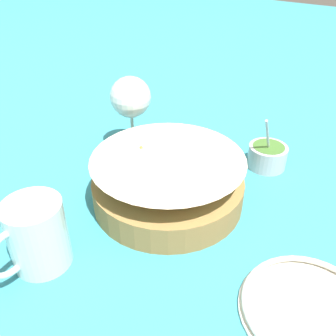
% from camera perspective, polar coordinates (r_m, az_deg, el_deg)
% --- Properties ---
extents(ground_plane, '(4.00, 4.00, 0.00)m').
position_cam_1_polar(ground_plane, '(0.63, 0.77, -7.51)').
color(ground_plane, teal).
extents(food_basket, '(0.26, 0.26, 0.09)m').
position_cam_1_polar(food_basket, '(0.64, -0.05, -2.23)').
color(food_basket, olive).
rests_on(food_basket, ground_plane).
extents(sauce_cup, '(0.08, 0.08, 0.12)m').
position_cam_1_polar(sauce_cup, '(0.76, 14.89, 1.89)').
color(sauce_cup, '#B7B7BC').
rests_on(sauce_cup, ground_plane).
extents(wine_glass, '(0.08, 0.08, 0.16)m').
position_cam_1_polar(wine_glass, '(0.76, -5.72, 10.40)').
color(wine_glass, silver).
rests_on(wine_glass, ground_plane).
extents(beer_mug, '(0.12, 0.08, 0.10)m').
position_cam_1_polar(beer_mug, '(0.55, -19.33, -9.91)').
color(beer_mug, silver).
rests_on(beer_mug, ground_plane).
extents(side_plate, '(0.18, 0.18, 0.01)m').
position_cam_1_polar(side_plate, '(0.53, 20.78, -19.50)').
color(side_plate, silver).
rests_on(side_plate, ground_plane).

